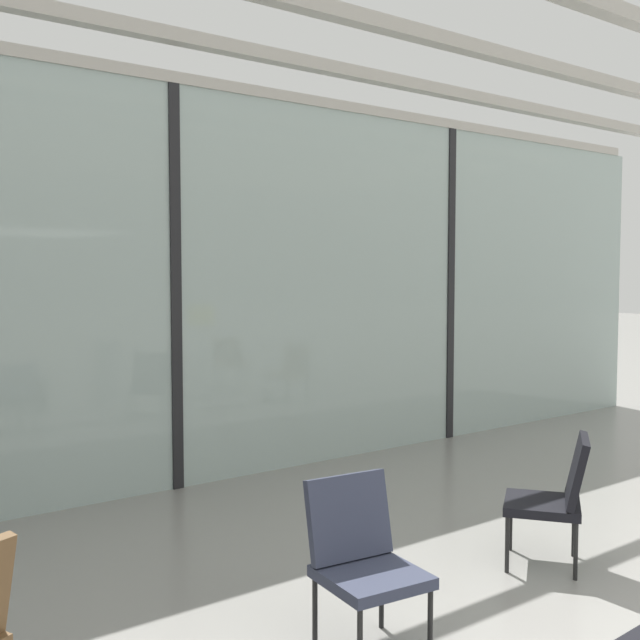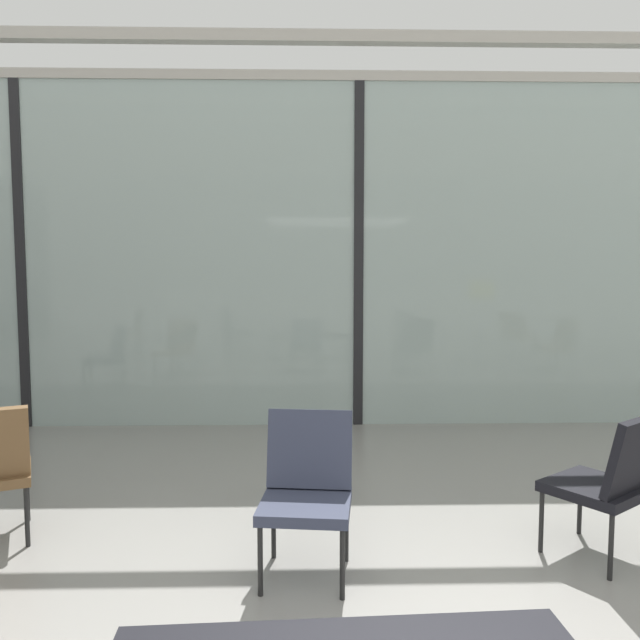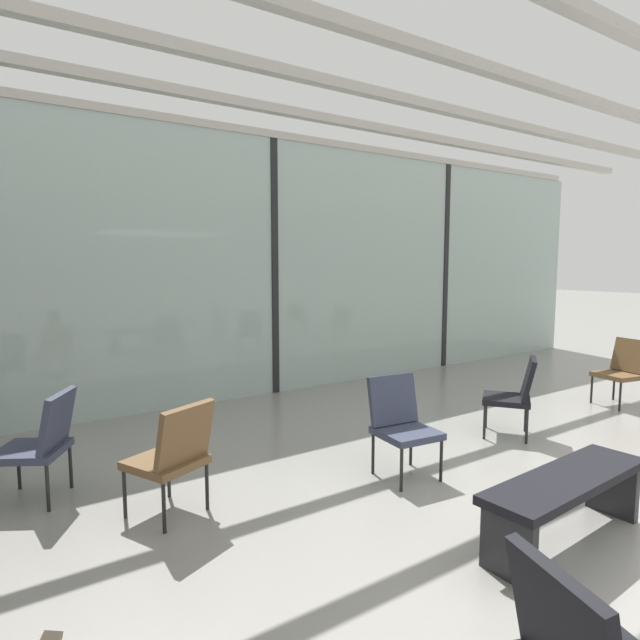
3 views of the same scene
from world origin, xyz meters
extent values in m
cube|color=#A3B7B2|center=(0.00, 5.20, 1.79)|extent=(14.00, 0.08, 3.58)
cube|color=black|center=(-3.50, 5.20, 1.79)|extent=(0.10, 0.12, 3.58)
cube|color=black|center=(0.00, 5.20, 1.79)|extent=(0.10, 0.12, 3.58)
cube|color=#B7B2A8|center=(0.00, 4.10, 3.63)|extent=(13.72, 0.12, 0.10)
cube|color=#B7B2A8|center=(0.00, 5.20, 3.63)|extent=(13.72, 0.12, 0.10)
ellipsoid|color=#B2BCD6|center=(0.26, 9.38, 2.23)|extent=(10.29, 4.45, 4.45)
sphere|color=gray|center=(-4.48, 9.38, 2.23)|extent=(2.45, 2.45, 2.45)
sphere|color=black|center=(-2.57, 7.34, 2.56)|extent=(0.28, 0.28, 0.28)
sphere|color=black|center=(-1.67, 7.34, 2.56)|extent=(0.28, 0.28, 0.28)
sphere|color=black|center=(-0.77, 7.34, 2.56)|extent=(0.28, 0.28, 0.28)
sphere|color=black|center=(0.13, 7.34, 2.56)|extent=(0.28, 0.28, 0.28)
sphere|color=black|center=(1.03, 7.34, 2.56)|extent=(0.28, 0.28, 0.28)
sphere|color=black|center=(1.93, 7.34, 2.56)|extent=(0.28, 0.28, 0.28)
cylinder|color=black|center=(-2.41, 2.67, 0.18)|extent=(0.03, 0.03, 0.37)
cylinder|color=black|center=(-2.24, 2.28, 0.18)|extent=(0.03, 0.03, 0.37)
cube|color=#33384C|center=(-0.57, 1.86, 0.40)|extent=(0.53, 0.53, 0.06)
cube|color=#33384C|center=(-0.54, 2.08, 0.65)|extent=(0.49, 0.19, 0.44)
cylinder|color=black|center=(-0.80, 1.68, 0.18)|extent=(0.03, 0.03, 0.37)
cylinder|color=black|center=(-0.38, 1.63, 0.18)|extent=(0.03, 0.03, 0.37)
cylinder|color=black|center=(-0.75, 2.10, 0.18)|extent=(0.03, 0.03, 0.37)
cylinder|color=black|center=(-0.33, 2.05, 0.18)|extent=(0.03, 0.03, 0.37)
cube|color=black|center=(1.12, 2.08, 0.40)|extent=(0.67, 0.67, 0.06)
cube|color=black|center=(1.24, 1.91, 0.65)|extent=(0.47, 0.40, 0.44)
cylinder|color=black|center=(1.16, 2.38, 0.18)|extent=(0.03, 0.03, 0.37)
cylinder|color=black|center=(0.82, 2.13, 0.18)|extent=(0.03, 0.03, 0.37)
cylinder|color=black|center=(1.07, 1.79, 0.18)|extent=(0.03, 0.03, 0.37)
camera|label=1|loc=(-3.04, -0.98, 1.94)|focal=42.80mm
camera|label=2|loc=(-0.57, -1.40, 1.68)|focal=35.09mm
camera|label=3|loc=(-3.71, -1.38, 1.88)|focal=29.65mm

